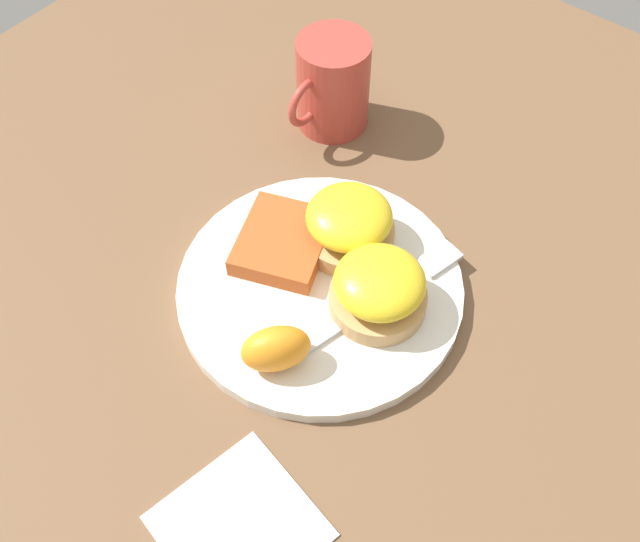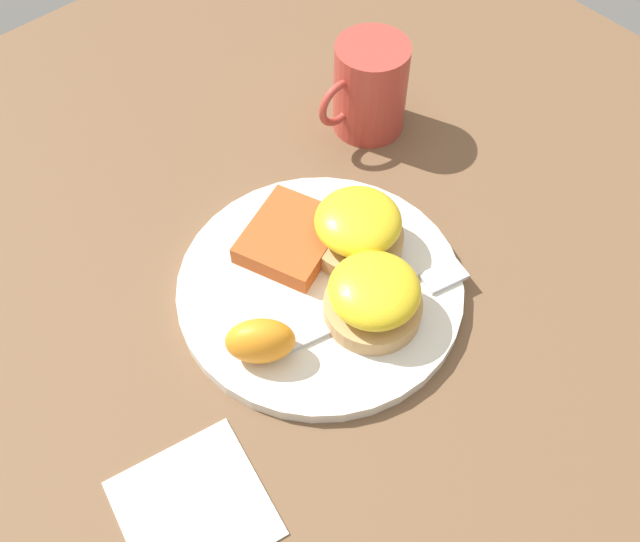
% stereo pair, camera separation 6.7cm
% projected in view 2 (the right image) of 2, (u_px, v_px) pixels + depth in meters
% --- Properties ---
extents(ground_plane, '(1.10, 1.10, 0.00)m').
position_uv_depth(ground_plane, '(320.00, 292.00, 0.70)').
color(ground_plane, brown).
extents(plate, '(0.27, 0.27, 0.01)m').
position_uv_depth(plate, '(320.00, 288.00, 0.70)').
color(plate, silver).
rests_on(plate, ground_plane).
extents(sandwich_benedict_left, '(0.09, 0.09, 0.06)m').
position_uv_depth(sandwich_benedict_left, '(374.00, 297.00, 0.65)').
color(sandwich_benedict_left, tan).
rests_on(sandwich_benedict_left, plate).
extents(sandwich_benedict_right, '(0.09, 0.09, 0.06)m').
position_uv_depth(sandwich_benedict_right, '(358.00, 228.00, 0.70)').
color(sandwich_benedict_right, tan).
rests_on(sandwich_benedict_right, plate).
extents(hashbrown_patty, '(0.11, 0.11, 0.02)m').
position_uv_depth(hashbrown_patty, '(291.00, 237.00, 0.71)').
color(hashbrown_patty, '#B35023').
rests_on(hashbrown_patty, plate).
extents(orange_wedge, '(0.07, 0.07, 0.04)m').
position_uv_depth(orange_wedge, '(260.00, 341.00, 0.63)').
color(orange_wedge, orange).
rests_on(orange_wedge, plate).
extents(fork, '(0.20, 0.06, 0.00)m').
position_uv_depth(fork, '(383.00, 304.00, 0.68)').
color(fork, silver).
rests_on(fork, plate).
extents(cup, '(0.11, 0.08, 0.10)m').
position_uv_depth(cup, '(369.00, 88.00, 0.79)').
color(cup, '#B23D33').
rests_on(cup, ground_plane).
extents(napkin, '(0.13, 0.13, 0.00)m').
position_uv_depth(napkin, '(193.00, 508.00, 0.58)').
color(napkin, white).
rests_on(napkin, ground_plane).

